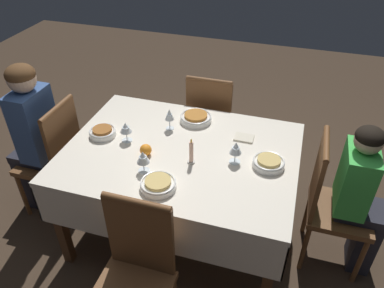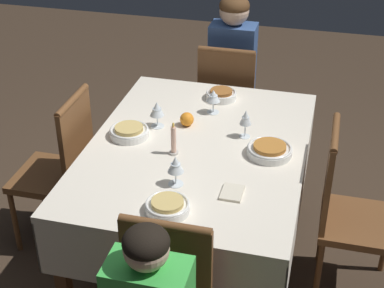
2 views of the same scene
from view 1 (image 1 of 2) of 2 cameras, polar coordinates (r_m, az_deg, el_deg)
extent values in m
plane|color=#3D2D21|center=(2.94, -1.45, -12.93)|extent=(8.00, 8.00, 0.00)
cube|color=silver|center=(2.42, -1.71, -1.34)|extent=(1.49, 1.10, 0.04)
cube|color=silver|center=(2.94, 1.70, 2.41)|extent=(1.49, 0.01, 0.28)
cube|color=silver|center=(2.16, -6.32, -13.21)|extent=(1.49, 0.01, 0.28)
cube|color=silver|center=(2.45, 15.20, -7.34)|extent=(0.01, 1.10, 0.28)
cube|color=silver|center=(2.80, -16.18, -1.18)|extent=(0.01, 1.10, 0.28)
cube|color=#4C2D19|center=(2.95, 14.01, -4.04)|extent=(0.06, 0.06, 0.73)
cube|color=#4C2D19|center=(3.23, -10.30, 0.42)|extent=(0.06, 0.06, 0.73)
cube|color=#4C2D19|center=(2.29, 11.56, -19.20)|extent=(0.06, 0.06, 0.73)
cube|color=#4C2D19|center=(2.63, -19.42, -11.39)|extent=(0.06, 0.06, 0.73)
cube|color=brown|center=(3.04, -20.91, -2.68)|extent=(0.40, 0.40, 0.04)
cube|color=brown|center=(2.79, -18.99, 0.81)|extent=(0.03, 0.37, 0.49)
cylinder|color=brown|center=(2.66, -20.01, 5.09)|extent=(0.04, 0.36, 0.04)
cylinder|color=brown|center=(3.37, -20.88, -3.35)|extent=(0.03, 0.03, 0.41)
cylinder|color=brown|center=(3.18, -24.32, -7.08)|extent=(0.03, 0.03, 0.41)
cylinder|color=brown|center=(3.19, -15.82, -4.61)|extent=(0.03, 0.03, 0.41)
cylinder|color=brown|center=(2.99, -19.12, -8.68)|extent=(0.03, 0.03, 0.41)
cube|color=brown|center=(2.65, 21.53, -9.57)|extent=(0.40, 0.40, 0.04)
cube|color=brown|center=(2.45, 18.66, -4.57)|extent=(0.03, 0.37, 0.49)
cylinder|color=brown|center=(2.31, 19.80, 0.04)|extent=(0.04, 0.36, 0.04)
cylinder|color=brown|center=(2.72, 24.21, -15.99)|extent=(0.03, 0.03, 0.41)
cylinder|color=brown|center=(2.95, 23.86, -10.82)|extent=(0.03, 0.03, 0.41)
cylinder|color=brown|center=(2.67, 16.73, -14.99)|extent=(0.03, 0.03, 0.41)
cylinder|color=brown|center=(2.90, 17.12, -9.81)|extent=(0.03, 0.03, 0.41)
cube|color=brown|center=(3.28, 3.23, 3.03)|extent=(0.40, 0.40, 0.04)
cube|color=brown|center=(2.99, 2.52, 5.43)|extent=(0.37, 0.03, 0.49)
cylinder|color=brown|center=(2.87, 2.65, 9.62)|extent=(0.36, 0.04, 0.04)
cylinder|color=brown|center=(3.52, 6.54, 0.96)|extent=(0.03, 0.03, 0.41)
cylinder|color=brown|center=(3.58, 1.11, 1.90)|extent=(0.03, 0.03, 0.41)
cylinder|color=brown|center=(3.24, 5.31, -2.41)|extent=(0.03, 0.03, 0.41)
cylinder|color=brown|center=(3.31, -0.54, -1.33)|extent=(0.03, 0.03, 0.41)
cube|color=brown|center=(2.01, -7.81, -13.73)|extent=(0.37, 0.03, 0.49)
cylinder|color=brown|center=(1.83, -8.43, -8.79)|extent=(0.36, 0.04, 0.04)
cylinder|color=brown|center=(2.44, -10.90, -20.29)|extent=(0.03, 0.03, 0.41)
cube|color=#282833|center=(3.27, -23.00, -4.79)|extent=(0.14, 0.22, 0.45)
cube|color=#282833|center=(3.07, -22.84, -1.53)|extent=(0.31, 0.24, 0.06)
cube|color=#38568E|center=(2.87, -22.84, 2.79)|extent=(0.18, 0.30, 0.53)
sphere|color=beige|center=(2.71, -24.57, 9.03)|extent=(0.19, 0.19, 0.19)
ellipsoid|color=brown|center=(2.69, -24.75, 9.65)|extent=(0.19, 0.19, 0.13)
cube|color=#282833|center=(2.83, 24.67, -13.10)|extent=(0.14, 0.22, 0.45)
cube|color=#282833|center=(2.63, 24.24, -9.17)|extent=(0.31, 0.24, 0.06)
cube|color=green|center=(2.47, 23.67, -4.92)|extent=(0.18, 0.30, 0.42)
sphere|color=beige|center=(2.30, 25.36, 0.48)|extent=(0.16, 0.16, 0.16)
ellipsoid|color=black|center=(2.29, 25.53, 1.05)|extent=(0.16, 0.16, 0.11)
cylinder|color=white|center=(2.61, -13.44, 1.62)|extent=(0.18, 0.18, 0.04)
torus|color=white|center=(2.60, -13.51, 2.02)|extent=(0.18, 0.18, 0.01)
cylinder|color=#995B28|center=(2.60, -13.53, 2.13)|extent=(0.13, 0.13, 0.02)
cylinder|color=white|center=(2.53, -9.88, 0.50)|extent=(0.07, 0.07, 0.00)
cylinder|color=white|center=(2.51, -9.96, 1.18)|extent=(0.01, 0.01, 0.07)
cone|color=white|center=(2.47, -10.12, 2.48)|extent=(0.08, 0.08, 0.07)
cylinder|color=white|center=(2.48, -10.09, 2.22)|extent=(0.05, 0.05, 0.03)
cylinder|color=white|center=(2.32, 11.57, -2.97)|extent=(0.20, 0.20, 0.04)
torus|color=white|center=(2.31, 11.64, -2.55)|extent=(0.19, 0.19, 0.01)
cylinder|color=tan|center=(2.31, 11.66, -2.43)|extent=(0.14, 0.14, 0.02)
cylinder|color=white|center=(2.33, 6.51, -2.69)|extent=(0.07, 0.07, 0.00)
cylinder|color=white|center=(2.31, 6.57, -1.99)|extent=(0.01, 0.01, 0.07)
cone|color=white|center=(2.27, 6.70, -0.54)|extent=(0.08, 0.08, 0.08)
cylinder|color=white|center=(2.28, 6.67, -0.86)|extent=(0.05, 0.05, 0.04)
cylinder|color=white|center=(2.69, 0.58, 3.88)|extent=(0.23, 0.23, 0.04)
torus|color=white|center=(2.68, 0.58, 4.28)|extent=(0.22, 0.22, 0.01)
cylinder|color=#B2702D|center=(2.68, 0.58, 4.39)|extent=(0.16, 0.16, 0.02)
cylinder|color=white|center=(2.62, -3.38, 2.41)|extent=(0.06, 0.06, 0.00)
cylinder|color=white|center=(2.60, -3.40, 3.12)|extent=(0.01, 0.01, 0.07)
cone|color=white|center=(2.56, -3.47, 4.56)|extent=(0.06, 0.06, 0.08)
cylinder|color=white|center=(2.57, -3.45, 4.25)|extent=(0.04, 0.04, 0.04)
cylinder|color=white|center=(2.14, -5.17, -6.30)|extent=(0.21, 0.21, 0.04)
torus|color=white|center=(2.12, -5.20, -5.86)|extent=(0.20, 0.20, 0.01)
cylinder|color=tan|center=(2.12, -5.21, -5.74)|extent=(0.15, 0.15, 0.02)
cylinder|color=white|center=(2.27, -7.29, -4.05)|extent=(0.07, 0.07, 0.00)
cylinder|color=white|center=(2.25, -7.36, -3.38)|extent=(0.01, 0.01, 0.06)
cone|color=white|center=(2.20, -7.50, -1.94)|extent=(0.08, 0.08, 0.08)
cylinder|color=white|center=(2.21, -7.47, -2.26)|extent=(0.05, 0.05, 0.04)
cylinder|color=beige|center=(2.31, -0.11, -2.71)|extent=(0.05, 0.05, 0.01)
cylinder|color=beige|center=(2.27, -0.12, -1.22)|extent=(0.03, 0.03, 0.14)
ellipsoid|color=#F9C64C|center=(2.22, -0.12, 0.48)|extent=(0.01, 0.01, 0.03)
sphere|color=orange|center=(2.37, -7.07, -0.90)|extent=(0.08, 0.08, 0.08)
cube|color=beige|center=(2.54, 7.94, 0.95)|extent=(0.13, 0.10, 0.01)
camera|label=2|loc=(3.06, 61.23, 21.62)|focal=55.00mm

